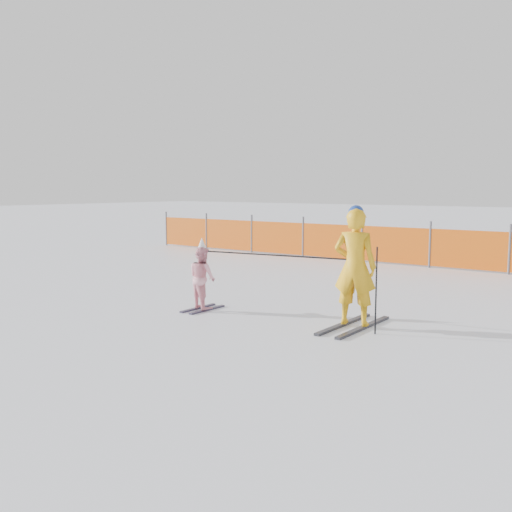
% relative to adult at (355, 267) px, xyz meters
% --- Properties ---
extents(ground, '(120.00, 120.00, 0.00)m').
position_rel_adult_xyz_m(ground, '(-1.70, -0.74, -0.93)').
color(ground, white).
rests_on(ground, ground).
extents(adult, '(0.73, 1.66, 1.87)m').
position_rel_adult_xyz_m(adult, '(0.00, 0.00, 0.00)').
color(adult, black).
rests_on(adult, ground).
extents(child, '(0.62, 0.86, 1.27)m').
position_rel_adult_xyz_m(child, '(-2.70, -0.47, -0.35)').
color(child, black).
rests_on(child, ground).
extents(ski_poles, '(3.04, 0.45, 1.29)m').
position_rel_adult_xyz_m(ski_poles, '(-0.74, -0.22, -0.03)').
color(ski_poles, black).
rests_on(ski_poles, ground).
extents(safety_fence, '(17.11, 0.06, 1.25)m').
position_rel_adult_xyz_m(safety_fence, '(-2.94, 7.14, -0.38)').
color(safety_fence, '#595960').
rests_on(safety_fence, ground).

